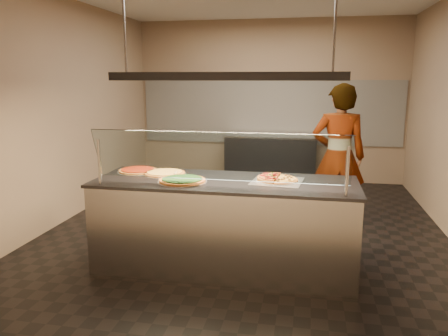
% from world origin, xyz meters
% --- Properties ---
extents(ground, '(5.00, 6.00, 0.02)m').
position_xyz_m(ground, '(0.00, 0.00, -0.01)').
color(ground, black).
rests_on(ground, ground).
extents(wall_back, '(5.00, 0.02, 3.00)m').
position_xyz_m(wall_back, '(0.00, 3.01, 1.50)').
color(wall_back, '#9B8364').
rests_on(wall_back, ground).
extents(wall_front, '(5.00, 0.02, 3.00)m').
position_xyz_m(wall_front, '(0.00, -3.01, 1.50)').
color(wall_front, '#9B8364').
rests_on(wall_front, ground).
extents(wall_left, '(0.02, 6.00, 3.00)m').
position_xyz_m(wall_left, '(-2.51, 0.00, 1.50)').
color(wall_left, '#9B8364').
rests_on(wall_left, ground).
extents(tile_band, '(4.90, 0.02, 1.20)m').
position_xyz_m(tile_band, '(0.00, 2.98, 1.30)').
color(tile_band, silver).
rests_on(tile_band, wall_back).
extents(serving_counter, '(2.62, 0.94, 0.93)m').
position_xyz_m(serving_counter, '(-0.05, -1.16, 0.47)').
color(serving_counter, '#B7B7BC').
rests_on(serving_counter, ground).
extents(sneeze_guard, '(2.38, 0.18, 0.54)m').
position_xyz_m(sneeze_guard, '(-0.05, -1.51, 1.23)').
color(sneeze_guard, '#B7B7BC').
rests_on(sneeze_guard, serving_counter).
extents(perforated_tray, '(0.53, 0.53, 0.01)m').
position_xyz_m(perforated_tray, '(0.47, -1.11, 0.94)').
color(perforated_tray, silver).
rests_on(perforated_tray, serving_counter).
extents(half_pizza_pepperoni, '(0.24, 0.42, 0.05)m').
position_xyz_m(half_pizza_pepperoni, '(0.38, -1.11, 0.96)').
color(half_pizza_pepperoni, '#985421').
rests_on(half_pizza_pepperoni, perforated_tray).
extents(half_pizza_sausage, '(0.24, 0.42, 0.04)m').
position_xyz_m(half_pizza_sausage, '(0.57, -1.11, 0.96)').
color(half_pizza_sausage, '#985421').
rests_on(half_pizza_sausage, perforated_tray).
extents(pizza_spinach, '(0.49, 0.49, 0.03)m').
position_xyz_m(pizza_spinach, '(-0.45, -1.31, 0.95)').
color(pizza_spinach, silver).
rests_on(pizza_spinach, serving_counter).
extents(pizza_cheese, '(0.46, 0.46, 0.03)m').
position_xyz_m(pizza_cheese, '(-0.73, -1.01, 0.94)').
color(pizza_cheese, silver).
rests_on(pizza_cheese, serving_counter).
extents(pizza_tomato, '(0.44, 0.44, 0.03)m').
position_xyz_m(pizza_tomato, '(-1.06, -0.94, 0.94)').
color(pizza_tomato, silver).
rests_on(pizza_tomato, serving_counter).
extents(pizza_spatula, '(0.20, 0.23, 0.02)m').
position_xyz_m(pizza_spatula, '(-0.55, -1.10, 0.96)').
color(pizza_spatula, '#B7B7BC').
rests_on(pizza_spatula, pizza_spinach).
extents(prep_table, '(1.65, 0.74, 0.93)m').
position_xyz_m(prep_table, '(0.10, 2.55, 0.47)').
color(prep_table, '#303034').
rests_on(prep_table, ground).
extents(worker, '(0.70, 0.47, 1.87)m').
position_xyz_m(worker, '(1.15, 0.39, 0.94)').
color(worker, '#403B4B').
rests_on(worker, ground).
extents(heat_lamp_housing, '(2.30, 0.18, 0.08)m').
position_xyz_m(heat_lamp_housing, '(-0.05, -1.16, 1.95)').
color(heat_lamp_housing, '#303034').
rests_on(heat_lamp_housing, ceiling).
extents(lamp_rod_left, '(0.02, 0.02, 1.01)m').
position_xyz_m(lamp_rod_left, '(-1.05, -1.16, 2.50)').
color(lamp_rod_left, '#B7B7BC').
rests_on(lamp_rod_left, ceiling).
extents(lamp_rod_right, '(0.02, 0.02, 1.01)m').
position_xyz_m(lamp_rod_right, '(0.95, -1.16, 2.50)').
color(lamp_rod_right, '#B7B7BC').
rests_on(lamp_rod_right, ceiling).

